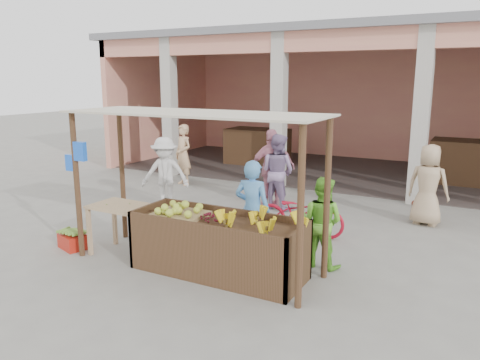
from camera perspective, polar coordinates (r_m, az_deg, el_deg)
The scene contains 20 objects.
ground at distance 7.43m, azimuth -6.03°, elevation -10.46°, with size 60.00×60.00×0.00m, color slate.
market_building at distance 15.07m, azimuth 13.64°, elevation 11.33°, with size 14.40×6.40×4.20m.
fruit_stall at distance 7.03m, azimuth -2.69°, elevation -8.25°, with size 2.60×0.95×0.80m, color #523220.
stall_awning at distance 6.97m, azimuth -6.22°, elevation 4.89°, with size 4.09×1.35×2.39m.
banana_heap at distance 6.57m, azimuth 2.56°, elevation -5.14°, with size 1.10×0.60×0.20m, color yellow, non-canonical shape.
melon_tray at distance 7.18m, azimuth -7.39°, elevation -3.74°, with size 0.77×0.67×0.20m.
berry_heap at distance 6.94m, azimuth -3.74°, elevation -4.45°, with size 0.45×0.37×0.14m, color maroon.
side_table at distance 7.90m, azimuth -14.12°, elevation -4.00°, with size 1.05×0.71×0.84m.
papaya_pile at distance 7.84m, azimuth -14.21°, elevation -2.32°, with size 0.69×0.39×0.20m, color #40892D, non-canonical shape.
red_crate at distance 8.59m, azimuth -19.69°, elevation -7.05°, with size 0.48×0.35×0.25m, color red.
plantain_bundle at distance 8.54m, azimuth -19.77°, elevation -5.99°, with size 0.40×0.28×0.08m, color olive, non-canonical shape.
produce_sacks at distance 11.41m, azimuth 21.40°, elevation -1.65°, with size 0.74×0.69×0.56m.
vendor_blue at distance 7.47m, azimuth 1.52°, elevation -3.27°, with size 0.65×0.48×1.73m, color #569CE2.
vendor_green at distance 7.30m, azimuth 9.92°, elevation -4.77°, with size 0.72×0.42×1.49m, color #67BA30.
motorcycle at distance 8.72m, azimuth 7.30°, elevation -3.88°, with size 1.73×0.60×0.90m, color #A81024.
shopper_a at distance 10.43m, azimuth -9.13°, elevation 1.12°, with size 1.12×0.56×1.74m, color silver.
shopper_b at distance 10.49m, azimuth 3.95°, elevation 1.73°, with size 1.11×0.59×1.89m, color #CD7D93.
shopper_c at distance 9.91m, azimuth 22.01°, elevation -0.06°, with size 0.87×0.56×1.80m, color tan.
shopper_e at distance 12.83m, azimuth -6.92°, elevation 3.22°, with size 0.64×0.49×1.72m, color tan.
shopper_f at distance 10.38m, azimuth 4.59°, elevation 1.45°, with size 0.90×0.52×1.84m, color gray.
Camera 1 is at (3.89, -5.65, 2.87)m, focal length 35.00 mm.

